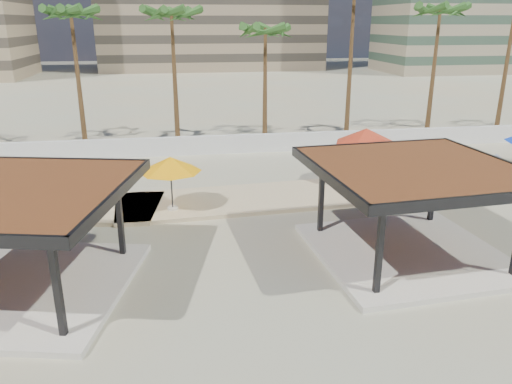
# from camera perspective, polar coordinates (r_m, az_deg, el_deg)

# --- Properties ---
(ground) EXTENTS (200.00, 200.00, 0.00)m
(ground) POSITION_cam_1_polar(r_m,az_deg,el_deg) (17.49, 2.01, -8.60)
(ground) COLOR tan
(ground) RESTS_ON ground
(promenade) EXTENTS (44.45, 7.97, 0.24)m
(promenade) POSITION_cam_1_polar(r_m,az_deg,el_deg) (24.77, 3.12, -0.01)
(promenade) COLOR #C6B284
(promenade) RESTS_ON ground
(boundary_wall) EXTENTS (56.00, 0.30, 1.20)m
(boundary_wall) POSITION_cam_1_polar(r_m,az_deg,el_deg) (32.24, -3.51, 5.46)
(boundary_wall) COLOR silver
(boundary_wall) RESTS_ON ground
(pavilion_central) EXTENTS (7.28, 7.28, 3.44)m
(pavilion_central) POSITION_cam_1_polar(r_m,az_deg,el_deg) (18.40, 17.41, -1.10)
(pavilion_central) COLOR beige
(pavilion_central) RESTS_ON ground
(pavilion_west) EXTENTS (8.18, 8.18, 3.45)m
(pavilion_west) POSITION_cam_1_polar(r_m,az_deg,el_deg) (16.90, -26.05, -3.97)
(pavilion_west) COLOR beige
(pavilion_west) RESTS_ON ground
(umbrella_b) EXTENTS (2.73, 2.73, 2.40)m
(umbrella_b) POSITION_cam_1_polar(r_m,az_deg,el_deg) (21.80, -9.77, 3.12)
(umbrella_b) COLOR beige
(umbrella_b) RESTS_ON promenade
(umbrella_c) EXTENTS (3.18, 3.18, 2.79)m
(umbrella_c) POSITION_cam_1_polar(r_m,az_deg,el_deg) (26.07, 12.47, 6.28)
(umbrella_c) COLOR beige
(umbrella_c) RESTS_ON promenade
(lounger_b) EXTENTS (0.74, 2.06, 0.77)m
(lounger_b) POSITION_cam_1_polar(r_m,az_deg,el_deg) (26.88, 10.04, 1.94)
(lounger_b) COLOR silver
(lounger_b) RESTS_ON promenade
(palm_c) EXTENTS (3.00, 3.00, 9.41)m
(palm_c) POSITION_cam_1_polar(r_m,az_deg,el_deg) (33.83, -20.35, 18.08)
(palm_c) COLOR brown
(palm_c) RESTS_ON ground
(palm_d) EXTENTS (3.00, 3.00, 9.38)m
(palm_d) POSITION_cam_1_polar(r_m,az_deg,el_deg) (34.11, -9.62, 18.88)
(palm_d) COLOR brown
(palm_d) RESTS_ON ground
(palm_e) EXTENTS (3.00, 3.00, 8.35)m
(palm_e) POSITION_cam_1_polar(r_m,az_deg,el_deg) (34.17, 1.07, 17.50)
(palm_e) COLOR brown
(palm_e) RESTS_ON ground
(palm_g) EXTENTS (3.00, 3.00, 9.64)m
(palm_g) POSITION_cam_1_polar(r_m,az_deg,el_deg) (38.00, 20.26, 18.38)
(palm_g) COLOR brown
(palm_g) RESTS_ON ground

